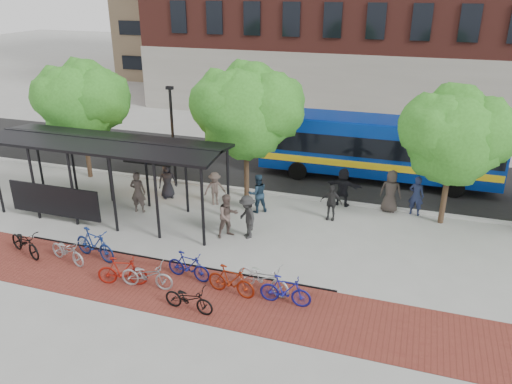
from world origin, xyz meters
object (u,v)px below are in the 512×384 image
(bike_8, at_px, (189,298))
(pedestrian_5, at_px, (343,187))
(tree_b, at_px, (248,107))
(pedestrian_2, at_px, (258,193))
(tree_a, at_px, (82,99))
(bike_10, at_px, (263,277))
(tree_c, at_px, (457,133))
(pedestrian_3, at_px, (215,189))
(bus_shelter, at_px, (105,151))
(bike_9, at_px, (231,281))
(bike_3, at_px, (95,244))
(pedestrian_4, at_px, (331,202))
(pedestrian_8, at_px, (228,216))
(pedestrian_0, at_px, (167,181))
(bike_11, at_px, (285,290))
(bike_7, at_px, (189,266))
(pedestrian_6, at_px, (391,191))
(bike_5, at_px, (122,271))
(bus, at_px, (378,145))
(pedestrian_1, at_px, (138,192))
(bike_0, at_px, (25,243))
(lamp_post_left, at_px, (173,134))
(bike_2, at_px, (67,251))
(bike_6, at_px, (147,275))
(pedestrian_9, at_px, (247,217))
(pedestrian_7, at_px, (416,196))

(bike_8, height_order, pedestrian_5, pedestrian_5)
(tree_b, relative_size, pedestrian_2, 3.57)
(tree_a, height_order, bike_10, tree_a)
(tree_c, relative_size, bike_10, 2.90)
(bike_10, bearing_deg, pedestrian_3, 51.42)
(bus_shelter, height_order, bike_9, bus_shelter)
(bike_3, bearing_deg, pedestrian_4, -37.35)
(pedestrian_8, bearing_deg, pedestrian_0, 98.77)
(bike_11, relative_size, pedestrian_0, 0.98)
(bike_7, height_order, pedestrian_6, pedestrian_6)
(tree_b, distance_m, bike_5, 9.66)
(tree_c, relative_size, bike_11, 3.43)
(tree_b, bearing_deg, bus, 38.23)
(pedestrian_1, bearing_deg, bus, -150.88)
(bus, bearing_deg, bike_3, -128.16)
(pedestrian_1, height_order, pedestrian_3, pedestrian_1)
(bike_0, xyz_separation_m, pedestrian_1, (2.11, 4.84, 0.45))
(lamp_post_left, relative_size, pedestrian_2, 2.83)
(bike_8, distance_m, pedestrian_2, 7.86)
(bike_2, xyz_separation_m, pedestrian_2, (5.33, 6.52, 0.42))
(tree_b, distance_m, bike_6, 9.47)
(bike_9, height_order, pedestrian_9, pedestrian_9)
(lamp_post_left, height_order, bike_6, lamp_post_left)
(bike_2, relative_size, pedestrian_2, 1.01)
(tree_a, bearing_deg, tree_c, -0.00)
(pedestrian_2, bearing_deg, bike_5, 34.74)
(bike_2, bearing_deg, bike_7, -69.28)
(bike_10, bearing_deg, pedestrian_1, 75.76)
(lamp_post_left, relative_size, pedestrian_8, 2.75)
(tree_b, relative_size, pedestrian_4, 3.99)
(bus, bearing_deg, pedestrian_4, -103.87)
(bike_8, distance_m, pedestrian_8, 5.22)
(tree_a, xyz_separation_m, pedestrian_6, (15.66, 0.45, -3.25))
(bike_0, xyz_separation_m, bike_6, (5.59, -0.54, -0.02))
(bike_0, xyz_separation_m, bike_8, (7.51, -1.29, -0.07))
(bike_8, bearing_deg, lamp_post_left, 33.71)
(bike_11, distance_m, pedestrian_4, 6.80)
(pedestrian_1, distance_m, pedestrian_2, 5.42)
(bike_3, distance_m, bike_11, 7.63)
(pedestrian_2, distance_m, pedestrian_4, 3.32)
(pedestrian_7, bearing_deg, bike_0, 41.95)
(tree_c, bearing_deg, pedestrian_5, 174.28)
(tree_a, relative_size, bike_5, 3.50)
(bike_8, bearing_deg, pedestrian_1, 46.16)
(bike_5, relative_size, pedestrian_2, 0.97)
(bike_3, bearing_deg, pedestrian_2, -22.91)
(bus_shelter, relative_size, bike_11, 6.14)
(bike_2, distance_m, pedestrian_9, 6.99)
(bus_shelter, bearing_deg, pedestrian_6, 19.80)
(pedestrian_3, distance_m, pedestrian_8, 3.32)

